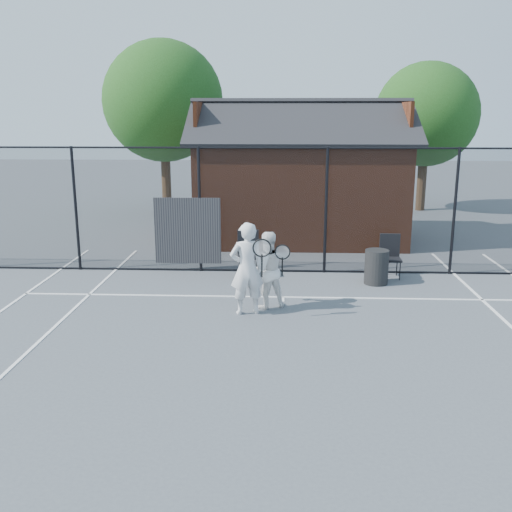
{
  "coord_description": "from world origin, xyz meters",
  "views": [
    {
      "loc": [
        -0.06,
        -8.37,
        3.71
      ],
      "look_at": [
        -0.53,
        2.14,
        1.1
      ],
      "focal_mm": 40.0,
      "sensor_mm": 36.0,
      "label": 1
    }
  ],
  "objects_px": {
    "player_front": "(247,268)",
    "chair_right": "(390,257)",
    "chair_left": "(249,254)",
    "clubhouse": "(300,186)",
    "player_back": "(267,270)",
    "waste_bin": "(376,267)"
  },
  "relations": [
    {
      "from": "chair_left",
      "to": "waste_bin",
      "type": "xyz_separation_m",
      "value": [
        2.91,
        -0.5,
        -0.13
      ]
    },
    {
      "from": "player_back",
      "to": "chair_left",
      "type": "xyz_separation_m",
      "value": [
        -0.48,
        2.22,
        -0.24
      ]
    },
    {
      "from": "clubhouse",
      "to": "player_front",
      "type": "bearing_deg",
      "value": -99.65
    },
    {
      "from": "player_front",
      "to": "chair_right",
      "type": "relative_size",
      "value": 1.8
    },
    {
      "from": "chair_left",
      "to": "chair_right",
      "type": "height_order",
      "value": "chair_left"
    },
    {
      "from": "player_back",
      "to": "chair_left",
      "type": "distance_m",
      "value": 2.28
    },
    {
      "from": "chair_right",
      "to": "player_front",
      "type": "bearing_deg",
      "value": -139.67
    },
    {
      "from": "clubhouse",
      "to": "player_back",
      "type": "bearing_deg",
      "value": -97.13
    },
    {
      "from": "player_front",
      "to": "waste_bin",
      "type": "xyz_separation_m",
      "value": [
        2.79,
        2.11,
        -0.5
      ]
    },
    {
      "from": "player_back",
      "to": "chair_right",
      "type": "relative_size",
      "value": 1.54
    },
    {
      "from": "clubhouse",
      "to": "waste_bin",
      "type": "distance_m",
      "value": 5.3
    },
    {
      "from": "player_front",
      "to": "player_back",
      "type": "height_order",
      "value": "player_front"
    },
    {
      "from": "chair_left",
      "to": "chair_right",
      "type": "relative_size",
      "value": 1.06
    },
    {
      "from": "chair_left",
      "to": "clubhouse",
      "type": "bearing_deg",
      "value": 67.15
    },
    {
      "from": "player_front",
      "to": "chair_left",
      "type": "relative_size",
      "value": 1.7
    },
    {
      "from": "clubhouse",
      "to": "chair_left",
      "type": "distance_m",
      "value": 4.72
    },
    {
      "from": "player_front",
      "to": "player_back",
      "type": "bearing_deg",
      "value": 47.12
    },
    {
      "from": "player_back",
      "to": "player_front",
      "type": "bearing_deg",
      "value": -132.88
    },
    {
      "from": "chair_right",
      "to": "clubhouse",
      "type": "bearing_deg",
      "value": 115.45
    },
    {
      "from": "player_back",
      "to": "clubhouse",
      "type": "bearing_deg",
      "value": 82.87
    },
    {
      "from": "chair_left",
      "to": "chair_right",
      "type": "xyz_separation_m",
      "value": [
        3.31,
        0.0,
        -0.03
      ]
    },
    {
      "from": "player_front",
      "to": "chair_right",
      "type": "xyz_separation_m",
      "value": [
        3.19,
        2.61,
        -0.4
      ]
    }
  ]
}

